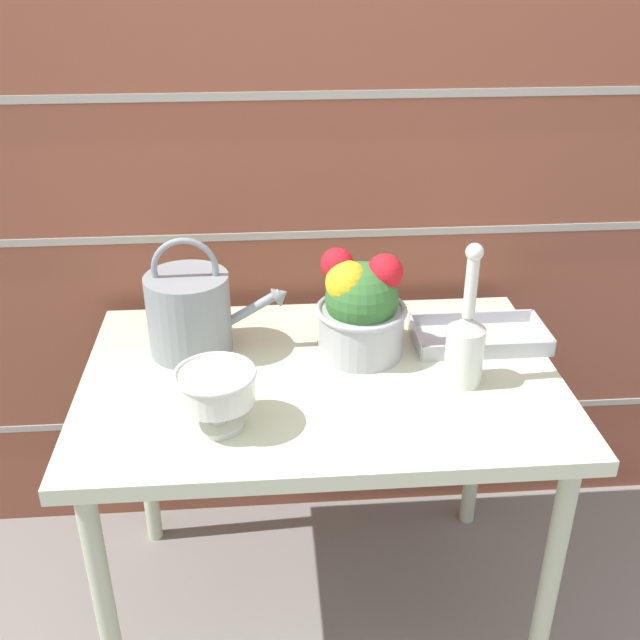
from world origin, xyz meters
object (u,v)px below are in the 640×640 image
Objects in this scene: crystal_pedestal_bowl at (216,389)px; glass_decanter at (465,341)px; flower_planter at (360,308)px; wire_tray at (479,338)px; watering_can at (190,312)px.

crystal_pedestal_bowl is 0.55m from glass_decanter.
wire_tray is at bearing 5.55° from flower_planter.
flower_planter is 0.32m from wire_tray.
watering_can is 1.03× the size of glass_decanter.
glass_decanter reaches higher than crystal_pedestal_bowl.
crystal_pedestal_bowl is at bearing -139.82° from flower_planter.
flower_planter is at bearing 145.44° from glass_decanter.
crystal_pedestal_bowl is 0.51× the size of wire_tray.
crystal_pedestal_bowl is at bearing -166.69° from glass_decanter.
wire_tray is (0.09, 0.17, -0.09)m from glass_decanter.
flower_planter is (0.40, -0.04, 0.02)m from watering_can.
wire_tray is at bearing 25.89° from crystal_pedestal_bowl.
crystal_pedestal_bowl is 0.64× the size of flower_planter.
watering_can is at bearing 162.69° from glass_decanter.
watering_can reaches higher than crystal_pedestal_bowl.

